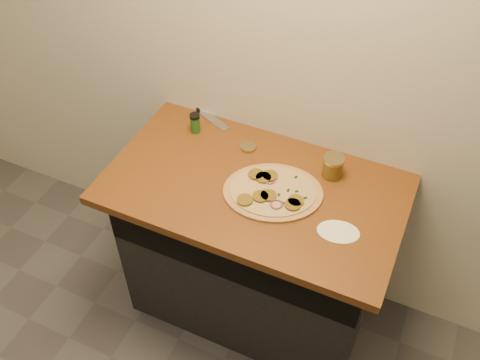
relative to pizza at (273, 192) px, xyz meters
The scene contains 8 objects.
cabinet 0.49m from the pizza, 151.41° to the left, with size 1.10×0.60×0.86m, color black.
countertop 0.09m from the pizza, 169.44° to the left, with size 1.20×0.70×0.04m, color brown.
pizza is the anchor object (origin of this frame).
chefs_knife 0.60m from the pizza, 144.96° to the left, with size 0.29×0.15×0.02m.
mason_jar_lid 0.28m from the pizza, 133.72° to the left, with size 0.07×0.07×0.01m, color tan.
salsa_jar 0.27m from the pizza, 47.45° to the left, with size 0.09×0.09×0.09m.
spice_shaker 0.50m from the pizza, 154.93° to the left, with size 0.05×0.05×0.09m.
flour_spill 0.31m from the pizza, 15.32° to the right, with size 0.16×0.16×0.00m, color white.
Camera 1 is at (0.57, 0.03, 2.43)m, focal length 40.00 mm.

